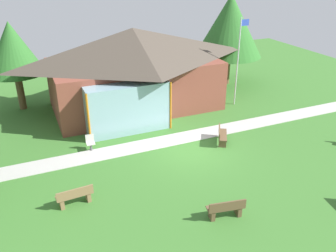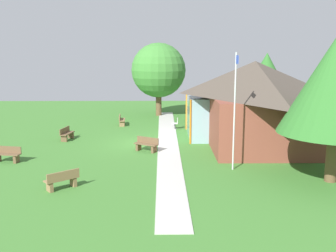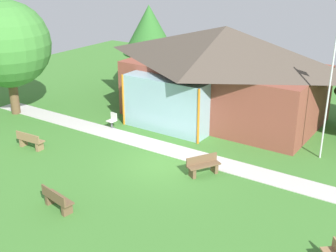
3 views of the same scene
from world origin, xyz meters
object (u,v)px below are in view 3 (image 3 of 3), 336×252
Objects in this scene: bench_mid_left at (30,141)px; tree_behind_pavilion_left at (149,30)px; bench_rear_near_path at (203,166)px; bench_front_center at (57,200)px; pavilion at (222,72)px; tree_west_hedge at (7,44)px; patio_chair_west at (112,121)px; flagpole at (330,92)px.

bench_mid_left is 0.27× the size of tree_behind_pavilion_left.
bench_rear_near_path is at bearing 11.98° from bench_mid_left.
tree_behind_pavilion_left reaches higher than bench_front_center.
tree_behind_pavilion_left reaches higher than bench_mid_left.
pavilion is 7.49× the size of bench_front_center.
tree_west_hedge is at bearing -61.82° from bench_rear_near_path.
pavilion is at bearing 54.50° from bench_mid_left.
bench_front_center is 8.33m from patio_chair_west.
flagpole is 14.28m from bench_mid_left.
bench_mid_left is at bearing -43.61° from bench_rear_near_path.
bench_mid_left is 8.72m from bench_rear_near_path.
patio_chair_west is (-3.71, 7.46, 0.01)m from bench_front_center.
flagpole reaches higher than pavilion.
pavilion reaches higher than patio_chair_west.
pavilion is 7.68× the size of bench_rear_near_path.
bench_mid_left is at bearing 159.20° from bench_front_center.
tree_behind_pavilion_left is at bearing -64.84° from patio_chair_west.
tree_west_hedge is at bearing -149.28° from pavilion.
bench_mid_left is 1.77× the size of patio_chair_west.
bench_mid_left is (-5.65, -9.16, -2.33)m from pavilion.
tree_behind_pavilion_left is (-7.06, 2.73, 1.33)m from pavilion.
flagpole is 6.55m from bench_rear_near_path.
bench_front_center is 16.85m from tree_behind_pavilion_left.
pavilion is at bearing -127.43° from bench_rear_near_path.
pavilion is 12.53m from bench_front_center.
tree_behind_pavilion_left is (-13.58, 4.97, 0.84)m from flagpole.
tree_behind_pavilion_left is at bearing 123.96° from bench_front_center.
bench_mid_left and bench_front_center have the same top height.
patio_chair_west is (-6.83, 1.95, 0.01)m from bench_rear_near_path.
flagpole is 17.49m from tree_west_hedge.
bench_rear_near_path is at bearing -44.13° from tree_behind_pavilion_left.
tree_behind_pavilion_left reaches higher than bench_rear_near_path.
tree_behind_pavilion_left is at bearing 158.90° from pavilion.
tree_west_hedge is at bearing -110.90° from tree_behind_pavilion_left.
tree_west_hedge reaches higher than bench_mid_left.
bench_mid_left is at bearing -121.68° from pavilion.
bench_mid_left is 12.52m from tree_behind_pavilion_left.
bench_front_center is at bearing -124.47° from flagpole.
bench_mid_left is at bearing -150.41° from flagpole.
tree_behind_pavilion_left is (3.42, 8.96, -0.08)m from tree_west_hedge.
pavilion is 12.28m from tree_west_hedge.
flagpole is 6.83× the size of patio_chair_west.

